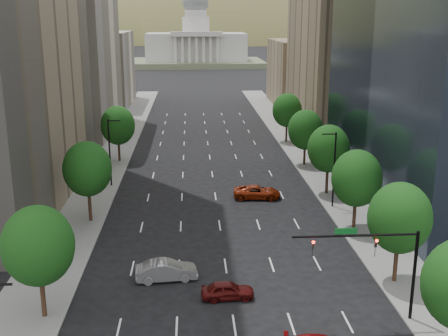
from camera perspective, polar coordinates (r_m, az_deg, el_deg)
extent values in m
cube|color=slate|center=(70.16, -13.66, -3.03)|extent=(6.00, 200.00, 0.15)
cube|color=slate|center=(71.44, 11.64, -2.57)|extent=(6.00, 200.00, 0.15)
cube|color=beige|center=(110.87, -15.35, 12.65)|extent=(14.00, 30.00, 35.00)
cube|color=beige|center=(143.84, -12.48, 9.93)|extent=(14.00, 26.00, 18.00)
cube|color=#8C7759|center=(109.40, 11.55, 11.54)|extent=(14.00, 30.00, 30.00)
cube|color=#8C7759|center=(142.01, 7.99, 9.66)|extent=(14.00, 26.00, 16.00)
cylinder|color=#382316|center=(48.98, 17.26, -9.05)|extent=(0.36, 0.36, 4.00)
ellipsoid|color=#12360E|center=(47.60, 17.62, -4.91)|extent=(5.20, 5.20, 5.98)
cylinder|color=#382316|center=(59.52, 13.28, -4.42)|extent=(0.36, 0.36, 3.90)
ellipsoid|color=#12360E|center=(58.42, 13.50, -1.03)|extent=(5.20, 5.20, 5.98)
cylinder|color=#382316|center=(70.49, 10.55, -1.08)|extent=(0.36, 0.36, 4.10)
ellipsoid|color=#12360E|center=(69.52, 10.70, 1.97)|extent=(5.20, 5.20, 5.98)
cylinder|color=#382316|center=(83.71, 8.28, 1.52)|extent=(0.36, 0.36, 3.80)
ellipsoid|color=#12360E|center=(82.94, 8.38, 3.92)|extent=(5.20, 5.20, 5.98)
cylinder|color=#382316|center=(99.02, 6.44, 3.78)|extent=(0.36, 0.36, 4.00)
ellipsoid|color=#12360E|center=(98.35, 6.51, 5.93)|extent=(5.20, 5.20, 5.98)
cylinder|color=#382316|center=(43.82, -18.16, -12.13)|extent=(0.36, 0.36, 4.00)
ellipsoid|color=#12360E|center=(42.27, -18.58, -7.58)|extent=(5.20, 5.20, 5.98)
cylinder|color=#382316|center=(61.81, -13.65, -3.58)|extent=(0.36, 0.36, 4.15)
ellipsoid|color=#12360E|center=(60.69, -13.88, -0.09)|extent=(5.20, 5.20, 5.98)
cylinder|color=#382316|center=(86.57, -10.75, 1.92)|extent=(0.36, 0.36, 3.95)
ellipsoid|color=#12360E|center=(85.80, -10.87, 4.33)|extent=(5.20, 5.20, 5.98)
cylinder|color=black|center=(65.05, 11.26, -0.26)|extent=(0.20, 0.20, 9.00)
cylinder|color=black|center=(63.85, 10.77, 3.45)|extent=(1.60, 0.14, 0.14)
cylinder|color=black|center=(73.39, -11.68, 1.50)|extent=(0.20, 0.20, 9.00)
cylinder|color=black|center=(72.39, -11.23, 4.81)|extent=(1.60, 0.14, 0.14)
cylinder|color=black|center=(42.98, 18.95, -10.53)|extent=(0.24, 0.24, 7.00)
cylinder|color=black|center=(40.19, 13.37, -6.78)|extent=(9.00, 0.18, 0.18)
imported|color=black|center=(40.85, 15.36, -7.38)|extent=(0.18, 0.22, 1.10)
imported|color=black|center=(39.66, 9.13, -7.71)|extent=(0.18, 0.22, 1.10)
sphere|color=#FF0C07|center=(40.62, 15.46, -7.22)|extent=(0.20, 0.20, 0.20)
sphere|color=#FF0C07|center=(39.42, 9.20, -7.55)|extent=(0.20, 0.20, 0.20)
cube|color=#0C591E|center=(39.87, 12.43, -6.36)|extent=(1.60, 0.06, 0.45)
cube|color=#596647|center=(256.40, -2.86, 10.74)|extent=(60.00, 40.00, 2.50)
cube|color=silver|center=(255.93, -2.88, 12.36)|extent=(44.00, 26.00, 12.00)
cube|color=silver|center=(241.69, -2.86, 13.61)|extent=(22.00, 4.00, 2.00)
cylinder|color=silver|center=(255.61, -2.91, 14.48)|extent=(12.00, 12.00, 7.00)
cylinder|color=silver|center=(255.59, -2.93, 15.61)|extent=(9.60, 9.60, 3.00)
sphere|color=slate|center=(255.67, -2.95, 16.75)|extent=(11.60, 11.60, 11.60)
ellipsoid|color=brown|center=(584.53, -17.25, 9.26)|extent=(380.00, 342.00, 190.00)
ellipsoid|color=brown|center=(610.42, 0.58, 9.33)|extent=(440.00, 396.00, 240.00)
ellipsoid|color=brown|center=(682.13, 14.96, 10.05)|extent=(360.00, 324.00, 200.00)
imported|color=#480C0C|center=(44.86, 0.36, -12.47)|extent=(4.26, 1.84, 1.43)
imported|color=gray|center=(47.95, -5.94, -10.44)|extent=(5.39, 2.39, 1.72)
imported|color=maroon|center=(68.23, 3.42, -2.48)|extent=(6.02, 3.16, 1.62)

